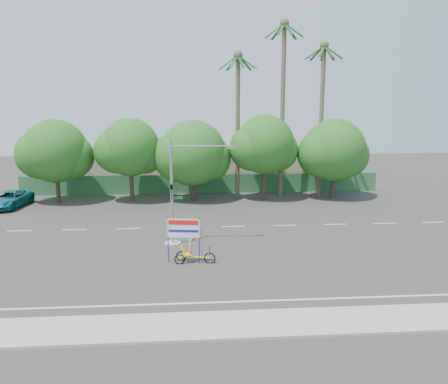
{
  "coord_description": "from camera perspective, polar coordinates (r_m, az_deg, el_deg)",
  "views": [
    {
      "loc": [
        -1.21,
        -24.31,
        9.02
      ],
      "look_at": [
        0.95,
        4.0,
        3.5
      ],
      "focal_mm": 35.0,
      "sensor_mm": 36.0,
      "label": 1
    }
  ],
  "objects": [
    {
      "name": "sidewalk_near",
      "position": [
        19.09,
        -0.23,
        -16.99
      ],
      "size": [
        50.0,
        2.4,
        0.12
      ],
      "primitive_type": "cube",
      "color": "gray",
      "rests_on": "ground"
    },
    {
      "name": "fence",
      "position": [
        46.53,
        -2.8,
        1.06
      ],
      "size": [
        38.0,
        0.08,
        2.0
      ],
      "primitive_type": "cube",
      "color": "#336B3D",
      "rests_on": "ground"
    },
    {
      "name": "ground",
      "position": [
        25.96,
        -1.44,
        -9.33
      ],
      "size": [
        120.0,
        120.0,
        0.0
      ],
      "primitive_type": "plane",
      "color": "#33302D",
      "rests_on": "ground"
    },
    {
      "name": "tree_center",
      "position": [
        42.56,
        -4.14,
        4.83
      ],
      "size": [
        7.62,
        6.4,
        7.85
      ],
      "color": "#473828",
      "rests_on": "ground"
    },
    {
      "name": "palm_tall",
      "position": [
        44.79,
        7.7,
        12.76
      ],
      "size": [
        3.73,
        3.79,
        17.45
      ],
      "color": "#70604C",
      "rests_on": "ground"
    },
    {
      "name": "tree_left",
      "position": [
        42.9,
        -12.21,
        5.46
      ],
      "size": [
        6.66,
        5.6,
        8.07
      ],
      "color": "#473828",
      "rests_on": "ground"
    },
    {
      "name": "traffic_signal",
      "position": [
        28.97,
        -6.22,
        -1.22
      ],
      "size": [
        4.72,
        1.1,
        7.0
      ],
      "color": "gray",
      "rests_on": "ground"
    },
    {
      "name": "palm_mid",
      "position": [
        45.76,
        12.67,
        11.22
      ],
      "size": [
        3.73,
        3.79,
        15.45
      ],
      "color": "#70604C",
      "rests_on": "ground"
    },
    {
      "name": "tree_far_right",
      "position": [
        44.83,
        14.13,
        5.07
      ],
      "size": [
        7.38,
        6.2,
        7.94
      ],
      "color": "#473828",
      "rests_on": "ground"
    },
    {
      "name": "tree_right",
      "position": [
        43.08,
        5.26,
        5.92
      ],
      "size": [
        6.9,
        5.8,
        8.36
      ],
      "color": "#473828",
      "rests_on": "ground"
    },
    {
      "name": "building_right",
      "position": [
        51.66,
        5.96,
        2.91
      ],
      "size": [
        14.0,
        8.0,
        3.6
      ],
      "primitive_type": "cube",
      "color": "beige",
      "rests_on": "ground"
    },
    {
      "name": "building_left",
      "position": [
        51.56,
        -14.15,
        2.84
      ],
      "size": [
        12.0,
        8.0,
        4.0
      ],
      "primitive_type": "cube",
      "color": "beige",
      "rests_on": "ground"
    },
    {
      "name": "palm_short",
      "position": [
        44.07,
        1.81,
        10.79
      ],
      "size": [
        3.73,
        3.79,
        14.45
      ],
      "color": "#70604C",
      "rests_on": "ground"
    },
    {
      "name": "trike_billboard",
      "position": [
        25.83,
        -4.7,
        -6.83
      ],
      "size": [
        2.83,
        0.87,
        2.8
      ],
      "rotation": [
        0.0,
        0.0,
        -0.15
      ],
      "color": "black",
      "rests_on": "ground"
    },
    {
      "name": "tree_far_left",
      "position": [
        44.43,
        -21.21,
        4.76
      ],
      "size": [
        7.14,
        6.0,
        7.96
      ],
      "color": "#473828",
      "rests_on": "ground"
    },
    {
      "name": "pickup_truck",
      "position": [
        44.47,
        -26.23,
        -0.86
      ],
      "size": [
        3.09,
        5.65,
        1.5
      ],
      "primitive_type": "imported",
      "rotation": [
        0.0,
        0.0,
        -0.11
      ],
      "color": "#0E6568",
      "rests_on": "ground"
    }
  ]
}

